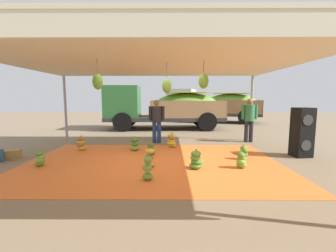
% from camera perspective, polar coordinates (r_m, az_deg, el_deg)
% --- Properties ---
extents(ground_plane, '(40.00, 40.00, 0.00)m').
position_cam_1_polar(ground_plane, '(9.12, -2.54, -3.93)').
color(ground_plane, '#7F6B51').
extents(tarp_orange, '(6.79, 4.54, 0.01)m').
position_cam_1_polar(tarp_orange, '(6.20, -3.96, -9.14)').
color(tarp_orange, orange).
rests_on(tarp_orange, ground).
extents(tent_canopy, '(8.00, 7.00, 2.70)m').
position_cam_1_polar(tent_canopy, '(5.93, -4.22, 15.61)').
color(tent_canopy, '#9EA0A5').
rests_on(tent_canopy, ground).
extents(banana_bunch_0, '(0.42, 0.44, 0.47)m').
position_cam_1_polar(banana_bunch_0, '(7.60, -8.39, -4.58)').
color(banana_bunch_0, '#6B9E38').
rests_on(banana_bunch_0, tarp_orange).
extents(banana_bunch_1, '(0.24, 0.27, 0.55)m').
position_cam_1_polar(banana_bunch_1, '(4.89, -5.17, -10.72)').
color(banana_bunch_1, '#60932D').
rests_on(banana_bunch_1, tarp_orange).
extents(banana_bunch_2, '(0.28, 0.26, 0.44)m').
position_cam_1_polar(banana_bunch_2, '(6.96, -4.31, -5.70)').
color(banana_bunch_2, '#6B9E38').
rests_on(banana_bunch_2, tarp_orange).
extents(banana_bunch_3, '(0.34, 0.34, 0.45)m').
position_cam_1_polar(banana_bunch_3, '(5.92, 17.99, -8.25)').
color(banana_bunch_3, '#60932D').
rests_on(banana_bunch_3, tarp_orange).
extents(banana_bunch_4, '(0.41, 0.41, 0.53)m').
position_cam_1_polar(banana_bunch_4, '(8.01, 0.94, -3.79)').
color(banana_bunch_4, gold).
rests_on(banana_bunch_4, tarp_orange).
extents(banana_bunch_5, '(0.41, 0.39, 0.49)m').
position_cam_1_polar(banana_bunch_5, '(8.10, -21.03, -4.23)').
color(banana_bunch_5, gold).
rests_on(banana_bunch_5, tarp_orange).
extents(banana_bunch_6, '(0.33, 0.33, 0.43)m').
position_cam_1_polar(banana_bunch_6, '(6.77, 18.52, -6.49)').
color(banana_bunch_6, '#477523').
rests_on(banana_bunch_6, tarp_orange).
extents(banana_bunch_7, '(0.35, 0.31, 0.43)m').
position_cam_1_polar(banana_bunch_7, '(6.66, -29.55, -7.30)').
color(banana_bunch_7, '#518428').
rests_on(banana_bunch_7, tarp_orange).
extents(banana_bunch_8, '(0.36, 0.36, 0.52)m').
position_cam_1_polar(banana_bunch_8, '(5.76, -4.74, -8.19)').
color(banana_bunch_8, gold).
rests_on(banana_bunch_8, tarp_orange).
extents(banana_bunch_9, '(0.36, 0.39, 0.49)m').
position_cam_1_polar(banana_bunch_9, '(5.66, 7.07, -8.56)').
color(banana_bunch_9, '#477523').
rests_on(banana_bunch_9, tarp_orange).
extents(cargo_truck_main, '(6.61, 2.65, 2.40)m').
position_cam_1_polar(cargo_truck_main, '(12.86, -1.42, 4.93)').
color(cargo_truck_main, '#2D2D2D').
rests_on(cargo_truck_main, ground).
extents(cargo_truck_far, '(6.98, 4.06, 2.40)m').
position_cam_1_polar(cargo_truck_far, '(17.00, 10.92, 5.33)').
color(cargo_truck_far, '#2D2D2D').
rests_on(cargo_truck_far, ground).
extents(worker_0, '(0.63, 0.39, 1.72)m').
position_cam_1_polar(worker_0, '(9.46, 19.82, 2.19)').
color(worker_0, '#26262D').
rests_on(worker_0, ground).
extents(worker_1, '(0.61, 0.37, 1.67)m').
position_cam_1_polar(worker_1, '(8.73, -2.88, 2.04)').
color(worker_1, navy).
rests_on(worker_1, ground).
extents(speaker_stack, '(0.54, 0.54, 1.46)m').
position_cam_1_polar(speaker_stack, '(7.77, 30.70, -1.37)').
color(speaker_stack, black).
rests_on(speaker_stack, ground).
extents(crate_0, '(0.45, 0.42, 0.26)m').
position_cam_1_polar(crate_0, '(7.91, -34.45, -5.90)').
color(crate_0, olive).
rests_on(crate_0, ground).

